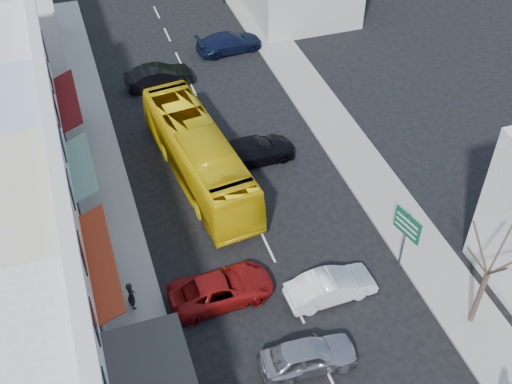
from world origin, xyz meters
name	(u,v)px	position (x,y,z in m)	size (l,w,h in m)	color
ground	(296,305)	(0.00, 0.00, 0.00)	(120.00, 120.00, 0.00)	black
sidewalk_left	(107,203)	(-7.50, 10.00, 0.07)	(3.00, 52.00, 0.15)	gray
sidewalk_right	(351,150)	(7.50, 10.00, 0.07)	(3.00, 52.00, 0.15)	gray
bus	(199,157)	(-1.92, 10.58, 1.55)	(2.50, 11.60, 3.10)	yellow
car_silver	(308,356)	(-0.69, -3.23, 0.70)	(1.80, 4.40, 1.40)	#A5A5AA
car_white	(331,287)	(1.77, 0.00, 0.70)	(1.80, 4.40, 1.40)	white
car_red	(221,289)	(-3.23, 1.57, 0.70)	(1.90, 4.60, 1.40)	maroon
car_black_near	(253,151)	(1.50, 11.07, 0.70)	(1.84, 4.50, 1.40)	black
car_black_far	(159,77)	(-2.10, 20.97, 0.70)	(1.80, 4.40, 1.40)	black
car_navy_far	(229,43)	(3.92, 24.03, 0.70)	(1.84, 4.50, 1.40)	black
pedestrian_left	(131,295)	(-7.41, 2.30, 1.00)	(0.60, 0.40, 1.70)	black
direction_sign	(404,242)	(5.80, 0.58, 1.91)	(0.59, 1.72, 3.82)	#0E522C
street_tree	(487,274)	(7.43, -3.47, 3.38)	(2.65, 2.65, 6.77)	#3C2D23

